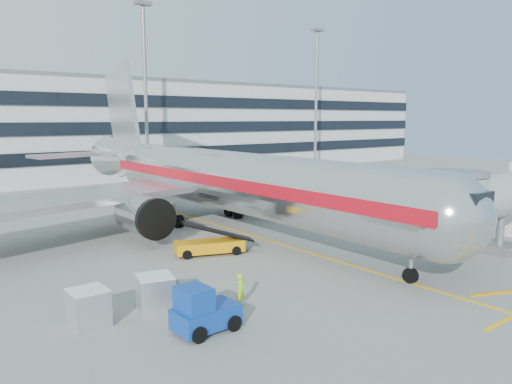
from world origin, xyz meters
TOP-DOWN VIEW (x-y plane):
  - ground at (0.00, 0.00)m, footprint 180.00×180.00m
  - lead_in_line at (0.00, 10.00)m, footprint 0.25×70.00m
  - main_jet at (0.00, 11.72)m, footprint 50.95×48.70m
  - terminal at (0.00, 57.95)m, footprint 150.00×24.25m
  - light_mast_centre at (8.00, 42.00)m, footprint 2.40×1.20m
  - light_mast_east at (42.00, 42.00)m, footprint 2.40×1.20m
  - belt_loader at (-5.77, 4.39)m, footprint 5.09×3.26m
  - baggage_tug at (-13.03, -6.26)m, footprint 2.96×1.96m
  - cargo_container_left at (-13.50, -2.67)m, footprint 2.05×2.05m
  - cargo_container_right at (-16.74, -2.40)m, footprint 1.63×1.63m
  - cargo_container_front at (-12.99, -2.26)m, footprint 1.56×1.56m
  - ramp_worker at (-9.80, -4.78)m, footprint 0.72×0.62m

SIDE VIEW (x-z plane):
  - ground at x=0.00m, z-range 0.00..0.00m
  - lead_in_line at x=0.00m, z-range 0.00..0.01m
  - belt_loader at x=-5.77m, z-range -0.52..1.88m
  - cargo_container_front at x=-12.99m, z-range 0.00..1.51m
  - ramp_worker at x=-9.80m, z-range 0.00..1.66m
  - cargo_container_right at x=-16.74m, z-range 0.00..1.72m
  - cargo_container_left at x=-13.50m, z-range 0.01..1.79m
  - baggage_tug at x=-13.03m, z-range -0.14..2.04m
  - main_jet at x=0.00m, z-range -3.79..12.26m
  - terminal at x=0.00m, z-range 0.00..15.60m
  - light_mast_centre at x=8.00m, z-range 2.15..27.60m
  - light_mast_east at x=42.00m, z-range 2.15..27.60m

